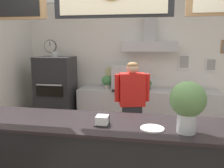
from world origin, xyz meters
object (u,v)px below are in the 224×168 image
(potted_oregano, at_px, (107,81))
(condiment_plate, at_px, (152,128))
(basil_vase, at_px, (188,104))
(shop_worker, at_px, (132,108))
(espresso_machine, at_px, (124,78))
(potted_thyme, at_px, (148,84))
(pizza_oven, at_px, (56,94))
(napkin_holder, at_px, (102,121))

(potted_oregano, distance_m, condiment_plate, 2.84)
(potted_oregano, relative_size, basil_vase, 0.61)
(condiment_plate, bearing_deg, shop_worker, 101.74)
(potted_oregano, bearing_deg, espresso_machine, -1.33)
(potted_thyme, height_order, basil_vase, basil_vase)
(potted_thyme, height_order, condiment_plate, same)
(espresso_machine, bearing_deg, shop_worker, -76.86)
(espresso_machine, height_order, potted_oregano, espresso_machine)
(pizza_oven, height_order, potted_oregano, pizza_oven)
(shop_worker, relative_size, potted_thyme, 7.83)
(potted_oregano, bearing_deg, pizza_oven, -168.14)
(pizza_oven, bearing_deg, napkin_holder, -58.13)
(basil_vase, bearing_deg, potted_oregano, 114.39)
(shop_worker, bearing_deg, pizza_oven, -43.37)
(pizza_oven, bearing_deg, basil_vase, -47.65)
(basil_vase, bearing_deg, shop_worker, 111.42)
(shop_worker, distance_m, condiment_plate, 1.57)
(shop_worker, relative_size, espresso_machine, 2.94)
(potted_thyme, distance_m, condiment_plate, 2.73)
(pizza_oven, xyz_separation_m, basil_vase, (2.26, -2.48, 0.55))
(pizza_oven, xyz_separation_m, shop_worker, (1.66, -0.94, 0.05))
(basil_vase, distance_m, napkin_holder, 0.79)
(shop_worker, relative_size, condiment_plate, 7.22)
(pizza_oven, bearing_deg, potted_oregano, 11.86)
(pizza_oven, distance_m, potted_thyme, 1.91)
(espresso_machine, xyz_separation_m, napkin_holder, (0.12, -2.63, -0.02))
(espresso_machine, bearing_deg, basil_vase, -72.03)
(pizza_oven, relative_size, basil_vase, 3.68)
(shop_worker, distance_m, potted_oregano, 1.33)
(espresso_machine, xyz_separation_m, potted_oregano, (-0.35, 0.01, -0.09))
(shop_worker, height_order, potted_oregano, shop_worker)
(pizza_oven, xyz_separation_m, napkin_holder, (1.51, -2.42, 0.33))
(condiment_plate, xyz_separation_m, basil_vase, (0.29, -0.03, 0.25))
(shop_worker, xyz_separation_m, napkin_holder, (-0.15, -1.48, 0.28))
(potted_thyme, bearing_deg, shop_worker, -100.14)
(shop_worker, relative_size, basil_vase, 3.45)
(potted_oregano, height_order, basil_vase, basil_vase)
(espresso_machine, bearing_deg, potted_thyme, 6.93)
(pizza_oven, height_order, napkin_holder, pizza_oven)
(napkin_holder, bearing_deg, espresso_machine, 92.54)
(espresso_machine, height_order, potted_thyme, espresso_machine)
(shop_worker, height_order, condiment_plate, shop_worker)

